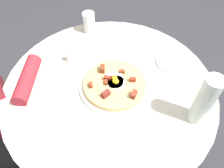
{
  "coord_description": "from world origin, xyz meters",
  "views": [
    {
      "loc": [
        -0.55,
        0.34,
        1.56
      ],
      "look_at": [
        -0.01,
        -0.01,
        0.74
      ],
      "focal_mm": 36.09,
      "sensor_mm": 36.0,
      "label": 1
    }
  ],
  "objects_px": {
    "bread_plate": "(173,62)",
    "knife": "(86,140)",
    "dining_table": "(110,106)",
    "water_glass": "(89,22)",
    "fork": "(77,143)",
    "water_bottle": "(204,101)",
    "breakfast_pizza": "(115,84)",
    "pizza_plate": "(115,86)",
    "salt_shaker": "(69,57)"
  },
  "relations": [
    {
      "from": "bread_plate",
      "to": "fork",
      "type": "bearing_deg",
      "value": 100.76
    },
    {
      "from": "knife",
      "to": "bread_plate",
      "type": "bearing_deg",
      "value": 116.6
    },
    {
      "from": "dining_table",
      "to": "pizza_plate",
      "type": "bearing_deg",
      "value": -130.07
    },
    {
      "from": "breakfast_pizza",
      "to": "water_glass",
      "type": "height_order",
      "value": "water_glass"
    },
    {
      "from": "bread_plate",
      "to": "fork",
      "type": "distance_m",
      "value": 0.62
    },
    {
      "from": "pizza_plate",
      "to": "fork",
      "type": "height_order",
      "value": "pizza_plate"
    },
    {
      "from": "dining_table",
      "to": "water_glass",
      "type": "distance_m",
      "value": 0.48
    },
    {
      "from": "pizza_plate",
      "to": "knife",
      "type": "xyz_separation_m",
      "value": [
        -0.16,
        0.24,
        0.0
      ]
    },
    {
      "from": "water_glass",
      "to": "fork",
      "type": "bearing_deg",
      "value": 145.96
    },
    {
      "from": "dining_table",
      "to": "fork",
      "type": "height_order",
      "value": "fork"
    },
    {
      "from": "fork",
      "to": "water_bottle",
      "type": "height_order",
      "value": "water_bottle"
    },
    {
      "from": "pizza_plate",
      "to": "breakfast_pizza",
      "type": "relative_size",
      "value": 1.14
    },
    {
      "from": "pizza_plate",
      "to": "knife",
      "type": "relative_size",
      "value": 1.83
    },
    {
      "from": "fork",
      "to": "water_glass",
      "type": "relative_size",
      "value": 1.52
    },
    {
      "from": "salt_shaker",
      "to": "bread_plate",
      "type": "bearing_deg",
      "value": -125.14
    },
    {
      "from": "water_glass",
      "to": "breakfast_pizza",
      "type": "bearing_deg",
      "value": 165.63
    },
    {
      "from": "breakfast_pizza",
      "to": "water_bottle",
      "type": "bearing_deg",
      "value": -149.43
    },
    {
      "from": "salt_shaker",
      "to": "breakfast_pizza",
      "type": "bearing_deg",
      "value": -160.11
    },
    {
      "from": "pizza_plate",
      "to": "bread_plate",
      "type": "height_order",
      "value": "pizza_plate"
    },
    {
      "from": "water_bottle",
      "to": "salt_shaker",
      "type": "relative_size",
      "value": 4.28
    },
    {
      "from": "breakfast_pizza",
      "to": "knife",
      "type": "distance_m",
      "value": 0.29
    },
    {
      "from": "breakfast_pizza",
      "to": "salt_shaker",
      "type": "bearing_deg",
      "value": 19.89
    },
    {
      "from": "breakfast_pizza",
      "to": "fork",
      "type": "relative_size",
      "value": 1.61
    },
    {
      "from": "bread_plate",
      "to": "water_glass",
      "type": "bearing_deg",
      "value": 26.35
    },
    {
      "from": "fork",
      "to": "salt_shaker",
      "type": "xyz_separation_m",
      "value": [
        0.42,
        -0.18,
        0.02
      ]
    },
    {
      "from": "pizza_plate",
      "to": "dining_table",
      "type": "bearing_deg",
      "value": 49.93
    },
    {
      "from": "dining_table",
      "to": "bread_plate",
      "type": "height_order",
      "value": "bread_plate"
    },
    {
      "from": "water_bottle",
      "to": "breakfast_pizza",
      "type": "bearing_deg",
      "value": 30.57
    },
    {
      "from": "water_glass",
      "to": "salt_shaker",
      "type": "xyz_separation_m",
      "value": [
        -0.15,
        0.21,
        -0.03
      ]
    },
    {
      "from": "dining_table",
      "to": "salt_shaker",
      "type": "bearing_deg",
      "value": 17.15
    },
    {
      "from": "breakfast_pizza",
      "to": "fork",
      "type": "height_order",
      "value": "breakfast_pizza"
    },
    {
      "from": "knife",
      "to": "water_glass",
      "type": "distance_m",
      "value": 0.68
    },
    {
      "from": "fork",
      "to": "salt_shaker",
      "type": "relative_size",
      "value": 3.04
    },
    {
      "from": "pizza_plate",
      "to": "water_glass",
      "type": "height_order",
      "value": "water_glass"
    },
    {
      "from": "salt_shaker",
      "to": "pizza_plate",
      "type": "bearing_deg",
      "value": -160.09
    },
    {
      "from": "pizza_plate",
      "to": "water_bottle",
      "type": "relative_size",
      "value": 1.3
    },
    {
      "from": "bread_plate",
      "to": "breakfast_pizza",
      "type": "bearing_deg",
      "value": 84.06
    },
    {
      "from": "salt_shaker",
      "to": "water_glass",
      "type": "bearing_deg",
      "value": -53.35
    },
    {
      "from": "fork",
      "to": "salt_shaker",
      "type": "height_order",
      "value": "salt_shaker"
    },
    {
      "from": "salt_shaker",
      "to": "knife",
      "type": "bearing_deg",
      "value": 161.11
    },
    {
      "from": "water_bottle",
      "to": "knife",
      "type": "bearing_deg",
      "value": 69.4
    },
    {
      "from": "knife",
      "to": "water_bottle",
      "type": "distance_m",
      "value": 0.48
    },
    {
      "from": "bread_plate",
      "to": "knife",
      "type": "relative_size",
      "value": 0.94
    },
    {
      "from": "pizza_plate",
      "to": "water_bottle",
      "type": "xyz_separation_m",
      "value": [
        -0.32,
        -0.19,
        0.12
      ]
    },
    {
      "from": "breakfast_pizza",
      "to": "bread_plate",
      "type": "height_order",
      "value": "breakfast_pizza"
    },
    {
      "from": "bread_plate",
      "to": "knife",
      "type": "xyz_separation_m",
      "value": [
        -0.13,
        0.58,
        0.0
      ]
    },
    {
      "from": "pizza_plate",
      "to": "breakfast_pizza",
      "type": "xyz_separation_m",
      "value": [
        0.0,
        0.0,
        0.02
      ]
    },
    {
      "from": "breakfast_pizza",
      "to": "salt_shaker",
      "type": "distance_m",
      "value": 0.29
    },
    {
      "from": "breakfast_pizza",
      "to": "fork",
      "type": "bearing_deg",
      "value": 118.47
    },
    {
      "from": "knife",
      "to": "water_glass",
      "type": "xyz_separation_m",
      "value": [
        0.58,
        -0.35,
        0.05
      ]
    }
  ]
}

